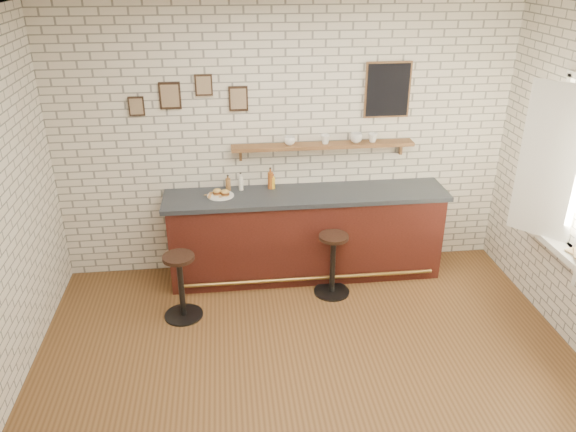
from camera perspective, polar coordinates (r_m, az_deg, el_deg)
The scene contains 20 objects.
ground at distance 5.18m, azimuth 2.36°, elevation -15.60°, with size 5.00×5.00×0.00m, color brown.
bar_counter at distance 6.33m, azimuth 1.82°, elevation -1.87°, with size 3.10×0.65×1.01m.
sandwich_plate at distance 6.08m, azimuth -6.87°, elevation 2.08°, with size 0.28×0.28×0.01m, color white.
ciabatta_sandwich at distance 6.06m, azimuth -6.81°, elevation 2.41°, with size 0.20×0.14×0.06m.
potato_chips at distance 6.07m, azimuth -7.14°, elevation 2.12°, with size 0.26×0.18×0.00m.
bitters_bottle_brown at distance 6.19m, azimuth -6.10°, elevation 3.23°, with size 0.06×0.06×0.18m.
bitters_bottle_white at distance 6.19m, azimuth -4.81°, elevation 3.37°, with size 0.05×0.05×0.20m.
bitters_bottle_amber at distance 6.20m, azimuth -1.80°, elevation 3.66°, with size 0.06×0.06×0.25m.
condiment_bottle_yellow at distance 6.21m, azimuth -1.56°, elevation 3.42°, with size 0.05×0.05×0.17m.
bar_stool_left at distance 5.75m, azimuth -10.82°, elevation -6.83°, with size 0.39×0.39×0.70m.
bar_stool_right at distance 6.05m, azimuth 4.57°, elevation -4.72°, with size 0.39×0.39×0.70m.
wall_shelf at distance 6.17m, azimuth 3.59°, elevation 7.15°, with size 2.00×0.18×0.18m.
shelf_cup_a at distance 6.09m, azimuth 0.16°, elevation 7.65°, with size 0.12×0.12×0.09m, color white.
shelf_cup_b at distance 6.15m, azimuth 3.81°, elevation 7.79°, with size 0.11×0.11×0.10m, color white.
shelf_cup_c at distance 6.22m, azimuth 6.94°, elevation 7.89°, with size 0.14×0.14×0.11m, color white.
shelf_cup_d at distance 6.26m, azimuth 8.61°, elevation 7.87°, with size 0.10×0.10×0.10m, color white.
back_wall_decor at distance 6.07m, azimuth 1.95°, elevation 12.44°, with size 2.96×0.02×0.56m.
window_sill at distance 5.74m, azimuth 26.49°, elevation -3.34°, with size 0.20×1.35×0.06m.
book_lower at distance 5.60m, azimuth 27.14°, elevation -3.67°, with size 0.18×0.24×0.02m, color tan.
book_upper at distance 5.62m, azimuth 27.03°, elevation -3.35°, with size 0.16×0.22×0.02m, color tan.
Camera 1 is at (-0.66, -3.87, 3.39)m, focal length 35.00 mm.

